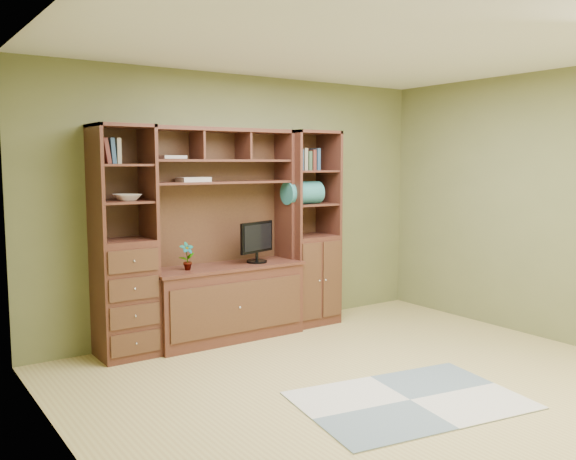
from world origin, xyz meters
TOP-DOWN VIEW (x-y plane):
  - room at (0.00, 0.00)m, footprint 4.60×4.10m
  - center_hutch at (-0.33, 1.73)m, footprint 1.54×0.53m
  - left_tower at (-1.33, 1.77)m, footprint 0.50×0.45m
  - right_tower at (0.69, 1.77)m, footprint 0.55×0.45m
  - rug at (-0.01, -0.41)m, footprint 1.75×1.31m
  - monitor at (-0.01, 1.70)m, footprint 0.50×0.34m
  - orchid at (-0.77, 1.70)m, footprint 0.14×0.09m
  - magazines at (-0.63, 1.82)m, footprint 0.28×0.21m
  - bowl at (-1.29, 1.77)m, footprint 0.24×0.24m
  - blanket_teal at (0.57, 1.73)m, footprint 0.41×0.24m
  - blanket_red at (0.73, 1.85)m, footprint 0.33×0.18m

SIDE VIEW (x-z plane):
  - rug at x=-0.01m, z-range 0.00..0.01m
  - orchid at x=-0.77m, z-range 0.73..0.99m
  - monitor at x=-0.01m, z-range 0.73..1.29m
  - center_hutch at x=-0.33m, z-range 0.00..2.05m
  - left_tower at x=-1.33m, z-range 0.00..2.05m
  - right_tower at x=0.69m, z-range 0.00..2.05m
  - room at x=0.00m, z-range -0.02..2.62m
  - blanket_red at x=0.73m, z-range 1.29..1.47m
  - blanket_teal at x=0.57m, z-range 1.29..1.53m
  - bowl at x=-1.29m, z-range 1.39..1.45m
  - magazines at x=-0.63m, z-range 1.54..1.58m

